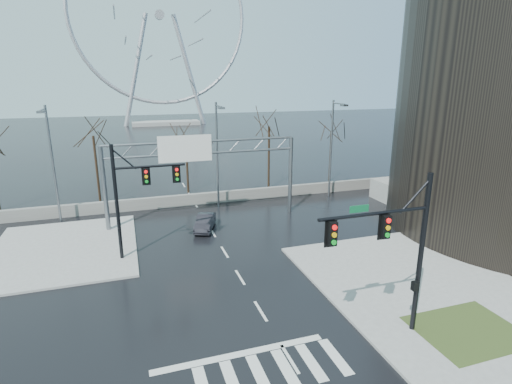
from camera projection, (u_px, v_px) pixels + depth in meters
name	position (u px, v px, depth m)	size (l,w,h in m)	color
ground	(261.00, 311.00, 21.35)	(260.00, 260.00, 0.00)	black
sidewalk_right_ext	(395.00, 267.00, 26.17)	(12.00, 10.00, 0.15)	gray
sidewalk_far	(64.00, 249.00, 28.98)	(10.00, 12.00, 0.15)	gray
grass_strip	(468.00, 330.00, 19.45)	(5.00, 4.00, 0.02)	#323C19
barrier_wall	(195.00, 199.00, 39.48)	(52.00, 0.50, 1.10)	slate
signal_mast_near	(398.00, 243.00, 17.89)	(5.52, 0.41, 8.00)	black
signal_mast_far	(134.00, 191.00, 26.46)	(4.72, 0.41, 8.00)	black
sign_gantry	(199.00, 163.00, 33.51)	(16.36, 0.40, 7.60)	slate
streetlight_left	(51.00, 156.00, 32.74)	(0.50, 2.55, 10.00)	slate
streetlight_mid	(218.00, 148.00, 36.96)	(0.50, 2.55, 10.00)	slate
streetlight_right	(333.00, 141.00, 40.58)	(0.50, 2.55, 10.00)	slate
tree_left	(94.00, 144.00, 38.50)	(3.75, 3.75, 7.50)	black
tree_center	(186.00, 146.00, 42.35)	(3.25, 3.25, 6.50)	black
tree_right	(269.00, 134.00, 43.86)	(3.90, 3.90, 7.80)	black
tree_far_right	(331.00, 137.00, 46.95)	(3.40, 3.40, 6.80)	black
ferris_wheel	(160.00, 23.00, 102.62)	(45.00, 6.00, 50.91)	gray
car	(205.00, 222.00, 32.88)	(1.30, 3.73, 1.23)	black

